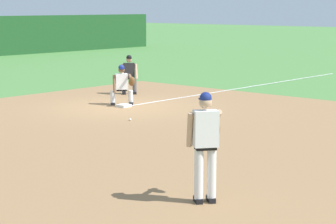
{
  "coord_description": "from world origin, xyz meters",
  "views": [
    {
      "loc": [
        -14.74,
        -15.0,
        3.23
      ],
      "look_at": [
        -4.53,
        -5.95,
        1.02
      ],
      "focal_mm": 70.0,
      "sensor_mm": 36.0,
      "label": 1
    }
  ],
  "objects": [
    {
      "name": "umpire",
      "position": [
        2.34,
        2.08,
        0.79
      ],
      "size": [
        0.68,
        0.66,
        1.46
      ],
      "color": "black",
      "rests_on": "ground"
    },
    {
      "name": "first_base_bag",
      "position": [
        0.0,
        0.0,
        0.04
      ],
      "size": [
        0.38,
        0.38,
        0.09
      ],
      "primitive_type": "cube",
      "color": "white",
      "rests_on": "ground"
    },
    {
      "name": "infield_dirt_patch",
      "position": [
        -3.24,
        -4.25,
        0.0
      ],
      "size": [
        18.0,
        18.0,
        0.01
      ],
      "primitive_type": "cube",
      "color": "#9E754C",
      "rests_on": "ground"
    },
    {
      "name": "pitcher",
      "position": [
        -6.44,
        -8.47,
        1.06
      ],
      "size": [
        0.85,
        0.55,
        1.86
      ],
      "color": "black",
      "rests_on": "ground"
    },
    {
      "name": "first_baseman",
      "position": [
        0.26,
        0.31,
        0.73
      ],
      "size": [
        0.72,
        1.09,
        1.34
      ],
      "color": "black",
      "rests_on": "ground"
    },
    {
      "name": "foul_line_stripe",
      "position": [
        7.08,
        0.0,
        0.01
      ],
      "size": [
        14.16,
        0.1,
        0.0
      ],
      "primitive_type": "cube",
      "color": "white",
      "rests_on": "ground"
    },
    {
      "name": "baseball",
      "position": [
        -1.71,
        -2.0,
        0.04
      ],
      "size": [
        0.07,
        0.07,
        0.07
      ],
      "primitive_type": "sphere",
      "color": "white",
      "rests_on": "ground"
    },
    {
      "name": "ground_plane",
      "position": [
        0.0,
        0.0,
        0.0
      ],
      "size": [
        160.0,
        160.0,
        0.0
      ],
      "primitive_type": "plane",
      "color": "#518942"
    }
  ]
}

